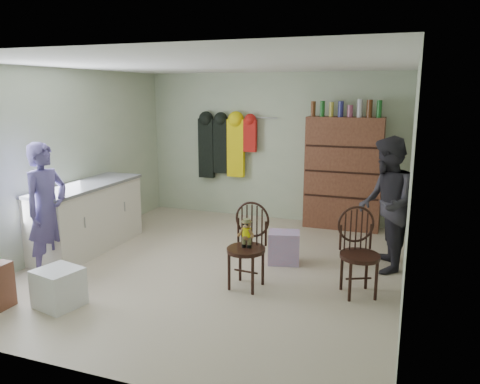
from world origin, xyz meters
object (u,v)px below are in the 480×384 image
at_px(dresser, 343,173).
at_px(chair_front, 248,241).
at_px(chair_far, 358,248).
at_px(counter, 88,217).

bearing_deg(dresser, chair_front, -103.74).
xyz_separation_m(chair_front, dresser, (0.67, 2.74, 0.37)).
bearing_deg(chair_far, dresser, 76.64).
height_order(counter, dresser, dresser).
height_order(counter, chair_front, chair_front).
relative_size(counter, dresser, 0.90).
bearing_deg(chair_front, dresser, 81.03).
height_order(counter, chair_far, chair_far).
bearing_deg(dresser, counter, -144.32).
relative_size(counter, chair_front, 1.92).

